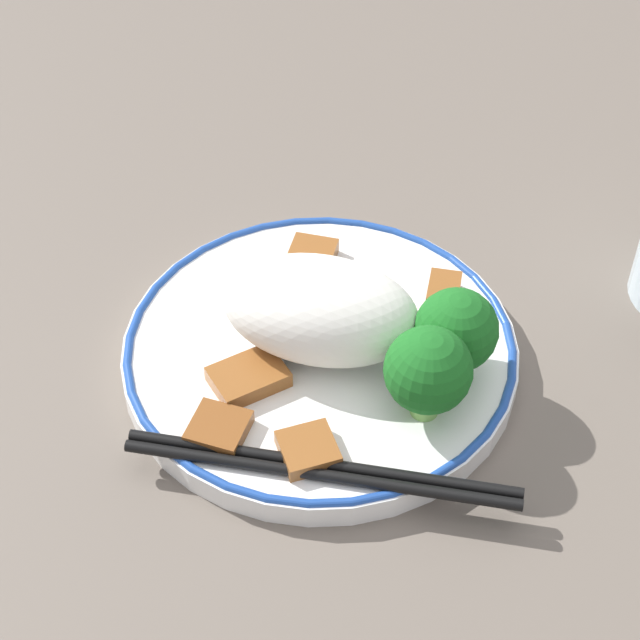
# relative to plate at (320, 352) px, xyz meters

# --- Properties ---
(ground_plane) EXTENTS (3.00, 3.00, 0.00)m
(ground_plane) POSITION_rel_plate_xyz_m (0.00, 0.00, -0.01)
(ground_plane) COLOR #665B51
(plate) EXTENTS (0.23, 0.23, 0.02)m
(plate) POSITION_rel_plate_xyz_m (0.00, 0.00, 0.00)
(plate) COLOR white
(plate) RESTS_ON ground_plane
(rice_mound) EXTENTS (0.11, 0.07, 0.06)m
(rice_mound) POSITION_rel_plate_xyz_m (-0.00, 0.00, 0.03)
(rice_mound) COLOR white
(rice_mound) RESTS_ON plate
(broccoli_back_left) EXTENTS (0.05, 0.05, 0.06)m
(broccoli_back_left) POSITION_rel_plate_xyz_m (0.07, -0.03, 0.04)
(broccoli_back_left) COLOR #7FB756
(broccoli_back_left) RESTS_ON plate
(broccoli_back_center) EXTENTS (0.05, 0.05, 0.05)m
(broccoli_back_center) POSITION_rel_plate_xyz_m (0.08, 0.00, 0.04)
(broccoli_back_center) COLOR #7FB756
(broccoli_back_center) RESTS_ON plate
(meat_near_front) EXTENTS (0.04, 0.02, 0.01)m
(meat_near_front) POSITION_rel_plate_xyz_m (0.01, 0.03, 0.01)
(meat_near_front) COLOR #995B28
(meat_near_front) RESTS_ON plate
(meat_near_left) EXTENTS (0.04, 0.04, 0.01)m
(meat_near_left) POSITION_rel_plate_xyz_m (0.01, -0.08, 0.01)
(meat_near_left) COLOR brown
(meat_near_left) RESTS_ON plate
(meat_near_right) EXTENTS (0.03, 0.03, 0.01)m
(meat_near_right) POSITION_rel_plate_xyz_m (-0.04, -0.08, 0.01)
(meat_near_right) COLOR brown
(meat_near_right) RESTS_ON plate
(meat_near_back) EXTENTS (0.03, 0.04, 0.01)m
(meat_near_back) POSITION_rel_plate_xyz_m (-0.02, 0.06, 0.01)
(meat_near_back) COLOR brown
(meat_near_back) RESTS_ON plate
(meat_on_rice_edge) EXTENTS (0.02, 0.03, 0.01)m
(meat_on_rice_edge) POSITION_rel_plate_xyz_m (0.06, 0.05, 0.01)
(meat_on_rice_edge) COLOR brown
(meat_on_rice_edge) RESTS_ON plate
(meat_mid_left) EXTENTS (0.05, 0.05, 0.01)m
(meat_mid_left) POSITION_rel_plate_xyz_m (-0.03, -0.04, 0.01)
(meat_mid_left) COLOR brown
(meat_mid_left) RESTS_ON plate
(chopsticks) EXTENTS (0.20, 0.03, 0.01)m
(chopsticks) POSITION_rel_plate_xyz_m (0.02, -0.09, 0.01)
(chopsticks) COLOR black
(chopsticks) RESTS_ON plate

